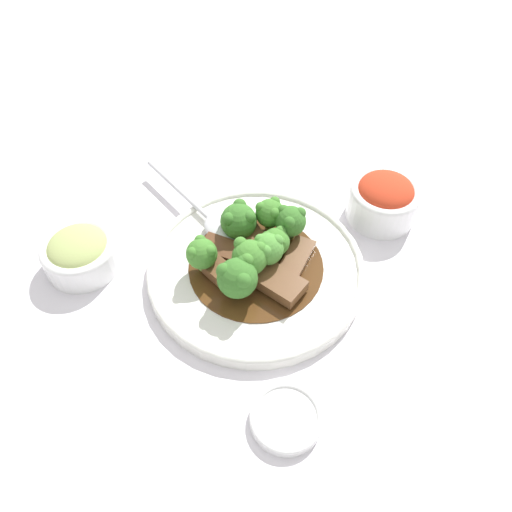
{
  "coord_description": "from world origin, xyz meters",
  "views": [
    {
      "loc": [
        -0.12,
        -0.37,
        0.5
      ],
      "look_at": [
        0.0,
        0.0,
        0.03
      ],
      "focal_mm": 35.0,
      "sensor_mm": 36.0,
      "label": 1
    }
  ],
  "objects_px": {
    "main_plate": "(256,268)",
    "sauce_dish": "(286,418)",
    "beef_strip_3": "(297,257)",
    "side_bowl_kimchi": "(384,199)",
    "beef_strip_1": "(277,282)",
    "broccoli_floret_3": "(250,257)",
    "broccoli_floret_0": "(291,221)",
    "broccoli_floret_7": "(270,213)",
    "beef_strip_4": "(257,242)",
    "broccoli_floret_1": "(237,278)",
    "side_bowl_appetizer": "(80,253)",
    "broccoli_floret_2": "(239,220)",
    "broccoli_floret_6": "(267,249)",
    "broccoli_floret_5": "(202,253)",
    "beef_strip_0": "(228,251)",
    "beef_strip_2": "(223,275)",
    "broccoli_floret_4": "(276,242)",
    "serving_spoon": "(214,221)"
  },
  "relations": [
    {
      "from": "beef_strip_0",
      "to": "side_bowl_kimchi",
      "type": "xyz_separation_m",
      "value": [
        0.23,
        0.02,
        0.01
      ]
    },
    {
      "from": "beef_strip_2",
      "to": "broccoli_floret_7",
      "type": "relative_size",
      "value": 1.22
    },
    {
      "from": "broccoli_floret_2",
      "to": "broccoli_floret_1",
      "type": "bearing_deg",
      "value": -107.46
    },
    {
      "from": "broccoli_floret_2",
      "to": "side_bowl_appetizer",
      "type": "bearing_deg",
      "value": 172.25
    },
    {
      "from": "broccoli_floret_2",
      "to": "sauce_dish",
      "type": "distance_m",
      "value": 0.25
    },
    {
      "from": "beef_strip_2",
      "to": "beef_strip_4",
      "type": "distance_m",
      "value": 0.07
    },
    {
      "from": "broccoli_floret_4",
      "to": "serving_spoon",
      "type": "relative_size",
      "value": 0.19
    },
    {
      "from": "broccoli_floret_6",
      "to": "beef_strip_0",
      "type": "bearing_deg",
      "value": 141.88
    },
    {
      "from": "beef_strip_2",
      "to": "broccoli_floret_2",
      "type": "distance_m",
      "value": 0.08
    },
    {
      "from": "broccoli_floret_6",
      "to": "sauce_dish",
      "type": "xyz_separation_m",
      "value": [
        -0.04,
        -0.18,
        -0.04
      ]
    },
    {
      "from": "sauce_dish",
      "to": "beef_strip_1",
      "type": "bearing_deg",
      "value": 74.24
    },
    {
      "from": "main_plate",
      "to": "sauce_dish",
      "type": "height_order",
      "value": "main_plate"
    },
    {
      "from": "beef_strip_2",
      "to": "broccoli_floret_3",
      "type": "bearing_deg",
      "value": -7.57
    },
    {
      "from": "beef_strip_1",
      "to": "side_bowl_appetizer",
      "type": "relative_size",
      "value": 0.81
    },
    {
      "from": "beef_strip_1",
      "to": "broccoli_floret_1",
      "type": "bearing_deg",
      "value": 175.48
    },
    {
      "from": "main_plate",
      "to": "beef_strip_4",
      "type": "distance_m",
      "value": 0.03
    },
    {
      "from": "broccoli_floret_1",
      "to": "broccoli_floret_7",
      "type": "xyz_separation_m",
      "value": [
        0.07,
        0.09,
        -0.0
      ]
    },
    {
      "from": "beef_strip_0",
      "to": "beef_strip_3",
      "type": "distance_m",
      "value": 0.09
    },
    {
      "from": "beef_strip_1",
      "to": "beef_strip_3",
      "type": "distance_m",
      "value": 0.05
    },
    {
      "from": "beef_strip_1",
      "to": "broccoli_floret_3",
      "type": "xyz_separation_m",
      "value": [
        -0.03,
        0.03,
        0.03
      ]
    },
    {
      "from": "broccoli_floret_4",
      "to": "beef_strip_0",
      "type": "bearing_deg",
      "value": 164.41
    },
    {
      "from": "beef_strip_1",
      "to": "beef_strip_4",
      "type": "bearing_deg",
      "value": 92.38
    },
    {
      "from": "broccoli_floret_1",
      "to": "side_bowl_appetizer",
      "type": "relative_size",
      "value": 0.56
    },
    {
      "from": "broccoli_floret_2",
      "to": "side_bowl_appetizer",
      "type": "xyz_separation_m",
      "value": [
        -0.2,
        0.03,
        -0.02
      ]
    },
    {
      "from": "side_bowl_appetizer",
      "to": "side_bowl_kimchi",
      "type": "bearing_deg",
      "value": -5.2
    },
    {
      "from": "beef_strip_4",
      "to": "broccoli_floret_0",
      "type": "xyz_separation_m",
      "value": [
        0.05,
        0.0,
        0.02
      ]
    },
    {
      "from": "main_plate",
      "to": "broccoli_floret_0",
      "type": "distance_m",
      "value": 0.07
    },
    {
      "from": "broccoli_floret_0",
      "to": "sauce_dish",
      "type": "bearing_deg",
      "value": -111.02
    },
    {
      "from": "beef_strip_3",
      "to": "broccoli_floret_1",
      "type": "bearing_deg",
      "value": -162.56
    },
    {
      "from": "broccoli_floret_6",
      "to": "sauce_dish",
      "type": "bearing_deg",
      "value": -102.76
    },
    {
      "from": "beef_strip_0",
      "to": "broccoli_floret_3",
      "type": "xyz_separation_m",
      "value": [
        0.02,
        -0.04,
        0.03
      ]
    },
    {
      "from": "beef_strip_3",
      "to": "side_bowl_kimchi",
      "type": "height_order",
      "value": "side_bowl_kimchi"
    },
    {
      "from": "beef_strip_2",
      "to": "broccoli_floret_2",
      "type": "height_order",
      "value": "broccoli_floret_2"
    },
    {
      "from": "broccoli_floret_1",
      "to": "sauce_dish",
      "type": "relative_size",
      "value": 0.71
    },
    {
      "from": "beef_strip_1",
      "to": "broccoli_floret_2",
      "type": "distance_m",
      "value": 0.1
    },
    {
      "from": "broccoli_floret_3",
      "to": "serving_spoon",
      "type": "xyz_separation_m",
      "value": [
        -0.02,
        0.09,
        -0.03
      ]
    },
    {
      "from": "broccoli_floret_0",
      "to": "broccoli_floret_7",
      "type": "distance_m",
      "value": 0.03
    },
    {
      "from": "broccoli_floret_5",
      "to": "beef_strip_4",
      "type": "bearing_deg",
      "value": 10.31
    },
    {
      "from": "broccoli_floret_0",
      "to": "broccoli_floret_1",
      "type": "relative_size",
      "value": 0.91
    },
    {
      "from": "beef_strip_0",
      "to": "sauce_dish",
      "type": "height_order",
      "value": "beef_strip_0"
    },
    {
      "from": "beef_strip_4",
      "to": "broccoli_floret_5",
      "type": "relative_size",
      "value": 1.18
    },
    {
      "from": "beef_strip_1",
      "to": "broccoli_floret_2",
      "type": "xyz_separation_m",
      "value": [
        -0.02,
        0.09,
        0.02
      ]
    },
    {
      "from": "broccoli_floret_7",
      "to": "sauce_dish",
      "type": "relative_size",
      "value": 0.61
    },
    {
      "from": "broccoli_floret_4",
      "to": "broccoli_floret_7",
      "type": "xyz_separation_m",
      "value": [
        0.01,
        0.04,
        0.01
      ]
    },
    {
      "from": "broccoli_floret_0",
      "to": "broccoli_floret_1",
      "type": "bearing_deg",
      "value": -143.63
    },
    {
      "from": "broccoli_floret_1",
      "to": "side_bowl_appetizer",
      "type": "height_order",
      "value": "broccoli_floret_1"
    },
    {
      "from": "main_plate",
      "to": "broccoli_floret_1",
      "type": "xyz_separation_m",
      "value": [
        -0.03,
        -0.04,
        0.04
      ]
    },
    {
      "from": "broccoli_floret_4",
      "to": "broccoli_floret_7",
      "type": "distance_m",
      "value": 0.04
    },
    {
      "from": "main_plate",
      "to": "beef_strip_2",
      "type": "bearing_deg",
      "value": -167.43
    },
    {
      "from": "beef_strip_0",
      "to": "broccoli_floret_5",
      "type": "bearing_deg",
      "value": -161.43
    }
  ]
}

